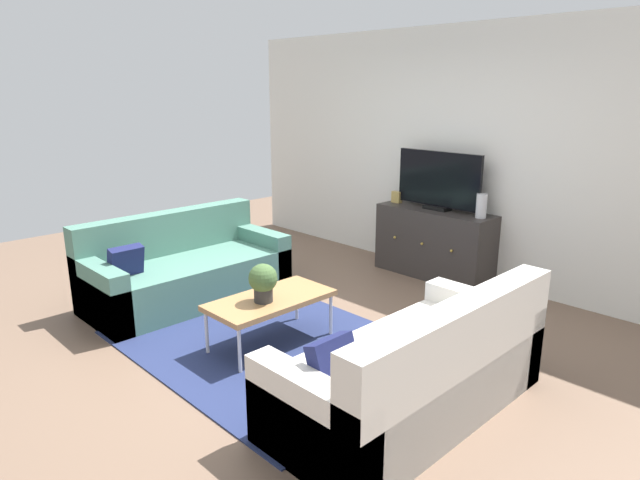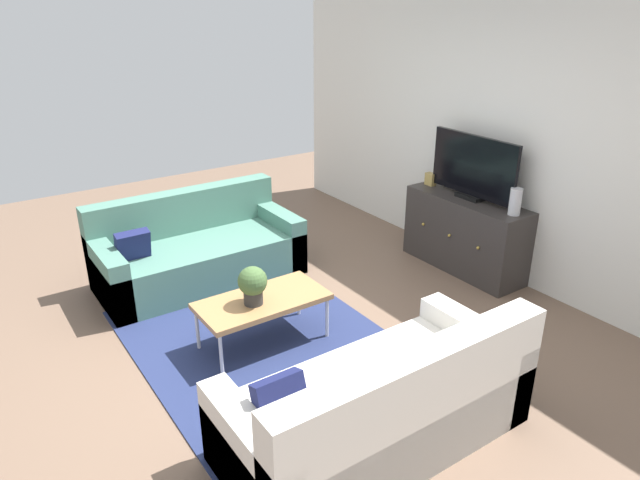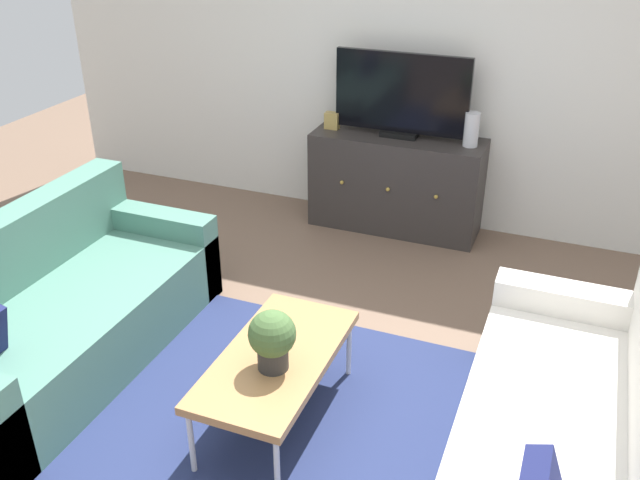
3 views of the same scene
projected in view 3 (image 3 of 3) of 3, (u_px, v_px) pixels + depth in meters
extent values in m
plane|color=brown|center=(292.00, 404.00, 3.70)|extent=(10.00, 10.00, 0.00)
cube|color=silver|center=(425.00, 52.00, 5.18)|extent=(6.40, 0.12, 2.70)
cube|color=navy|center=(280.00, 421.00, 3.57)|extent=(2.50, 1.90, 0.01)
cube|color=#4C7A6B|center=(70.00, 327.00, 3.96)|extent=(0.90, 1.94, 0.43)
cube|color=#4C7A6B|center=(15.00, 285.00, 3.98)|extent=(0.20, 1.94, 0.85)
cube|color=#4C7A6B|center=(155.00, 249.00, 4.65)|extent=(0.90, 0.18, 0.58)
cube|color=silver|center=(558.00, 456.00, 3.08)|extent=(0.90, 1.94, 0.43)
cube|color=silver|center=(574.00, 335.00, 3.77)|extent=(0.90, 0.18, 0.58)
cube|color=#A37547|center=(276.00, 359.00, 3.42)|extent=(0.52, 1.03, 0.04)
cylinder|color=silver|center=(191.00, 442.00, 3.19)|extent=(0.03, 0.03, 0.37)
cylinder|color=silver|center=(277.00, 469.00, 3.05)|extent=(0.03, 0.03, 0.37)
cylinder|color=silver|center=(278.00, 332.00, 3.97)|extent=(0.03, 0.03, 0.37)
cylinder|color=silver|center=(349.00, 348.00, 3.83)|extent=(0.03, 0.03, 0.37)
cylinder|color=#2D2D2D|center=(273.00, 358.00, 3.29)|extent=(0.15, 0.15, 0.11)
sphere|color=#426033|center=(272.00, 334.00, 3.23)|extent=(0.23, 0.23, 0.23)
cube|color=#332D2B|center=(396.00, 183.00, 5.42)|extent=(1.33, 0.44, 0.76)
sphere|color=#B79338|center=(342.00, 182.00, 5.34)|extent=(0.03, 0.03, 0.03)
sphere|color=#B79338|center=(388.00, 189.00, 5.22)|extent=(0.03, 0.03, 0.03)
sphere|color=#B79338|center=(436.00, 197.00, 5.09)|extent=(0.03, 0.03, 0.03)
cube|color=black|center=(399.00, 134.00, 5.26)|extent=(0.28, 0.16, 0.04)
cube|color=black|center=(402.00, 93.00, 5.11)|extent=(1.02, 0.04, 0.59)
cylinder|color=silver|center=(472.00, 129.00, 5.01)|extent=(0.11, 0.11, 0.25)
cube|color=tan|center=(332.00, 121.00, 5.40)|extent=(0.11, 0.07, 0.13)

